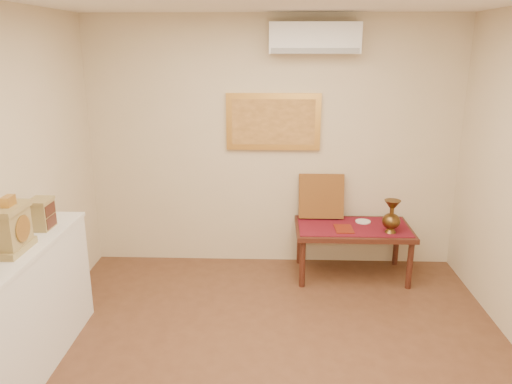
{
  "coord_description": "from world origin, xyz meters",
  "views": [
    {
      "loc": [
        0.01,
        -3.07,
        2.39
      ],
      "look_at": [
        -0.15,
        1.15,
        1.14
      ],
      "focal_mm": 35.0,
      "sensor_mm": 36.0,
      "label": 1
    }
  ],
  "objects_px": {
    "brass_urn_tall": "(392,213)",
    "mantel_clock": "(12,228)",
    "display_ledge": "(14,323)",
    "wooden_chest": "(41,214)",
    "low_table": "(353,233)"
  },
  "relations": [
    {
      "from": "brass_urn_tall",
      "to": "mantel_clock",
      "type": "bearing_deg",
      "value": -152.31
    },
    {
      "from": "brass_urn_tall",
      "to": "mantel_clock",
      "type": "xyz_separation_m",
      "value": [
        -3.01,
        -1.58,
        0.39
      ]
    },
    {
      "from": "brass_urn_tall",
      "to": "display_ledge",
      "type": "bearing_deg",
      "value": -150.39
    },
    {
      "from": "display_ledge",
      "to": "wooden_chest",
      "type": "height_order",
      "value": "wooden_chest"
    },
    {
      "from": "brass_urn_tall",
      "to": "wooden_chest",
      "type": "height_order",
      "value": "wooden_chest"
    },
    {
      "from": "display_ledge",
      "to": "low_table",
      "type": "height_order",
      "value": "display_ledge"
    },
    {
      "from": "brass_urn_tall",
      "to": "display_ledge",
      "type": "distance_m",
      "value": 3.49
    },
    {
      "from": "mantel_clock",
      "to": "wooden_chest",
      "type": "xyz_separation_m",
      "value": [
        -0.01,
        0.46,
        -0.05
      ]
    },
    {
      "from": "display_ledge",
      "to": "mantel_clock",
      "type": "bearing_deg",
      "value": 85.35
    },
    {
      "from": "mantel_clock",
      "to": "wooden_chest",
      "type": "distance_m",
      "value": 0.46
    },
    {
      "from": "mantel_clock",
      "to": "low_table",
      "type": "bearing_deg",
      "value": 33.19
    },
    {
      "from": "wooden_chest",
      "to": "low_table",
      "type": "xyz_separation_m",
      "value": [
        2.68,
        1.28,
        -0.62
      ]
    },
    {
      "from": "display_ledge",
      "to": "mantel_clock",
      "type": "relative_size",
      "value": 4.93
    },
    {
      "from": "mantel_clock",
      "to": "low_table",
      "type": "relative_size",
      "value": 0.34
    },
    {
      "from": "display_ledge",
      "to": "wooden_chest",
      "type": "xyz_separation_m",
      "value": [
        -0.0,
        0.6,
        0.61
      ]
    }
  ]
}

